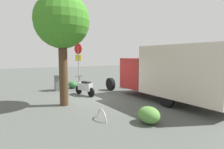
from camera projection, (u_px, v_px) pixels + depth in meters
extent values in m
plane|color=#494D49|center=(97.00, 98.00, 10.74)|extent=(60.00, 60.00, 0.00)
cylinder|color=black|center=(190.00, 93.00, 9.96)|extent=(0.92, 0.31, 0.90)
cylinder|color=black|center=(167.00, 98.00, 8.91)|extent=(0.92, 0.31, 0.90)
cylinder|color=black|center=(131.00, 82.00, 14.19)|extent=(0.92, 0.31, 0.90)
cylinder|color=black|center=(110.00, 84.00, 13.14)|extent=(0.92, 0.31, 0.90)
cube|color=beige|center=(187.00, 71.00, 8.97)|extent=(4.75, 2.52, 2.59)
cube|color=maroon|center=(141.00, 73.00, 11.74)|extent=(1.95, 2.22, 1.90)
cube|color=black|center=(141.00, 64.00, 11.68)|extent=(1.95, 2.07, 0.60)
cylinder|color=black|center=(79.00, 90.00, 11.92)|extent=(0.56, 0.27, 0.56)
cylinder|color=black|center=(91.00, 92.00, 11.07)|extent=(0.56, 0.27, 0.56)
cube|color=silver|center=(85.00, 87.00, 11.43)|extent=(1.15, 0.64, 0.48)
cube|color=black|center=(86.00, 83.00, 11.34)|extent=(0.69, 0.46, 0.12)
cylinder|color=slate|center=(79.00, 81.00, 11.83)|extent=(0.29, 0.15, 0.69)
cylinder|color=black|center=(79.00, 76.00, 11.79)|extent=(0.21, 0.54, 0.04)
cylinder|color=#9E9EA3|center=(79.00, 68.00, 12.98)|extent=(0.08, 0.08, 3.19)
cylinder|color=red|center=(78.00, 49.00, 12.82)|extent=(0.71, 0.32, 0.76)
cube|color=yellow|center=(78.00, 58.00, 12.89)|extent=(0.33, 0.33, 0.44)
cylinder|color=#47301E|center=(63.00, 73.00, 9.05)|extent=(0.43, 0.43, 3.27)
sphere|color=#397D22|center=(62.00, 21.00, 8.78)|extent=(2.70, 2.70, 2.70)
cube|color=slate|center=(58.00, 83.00, 13.07)|extent=(0.69, 0.56, 1.11)
torus|color=#B7B7BC|center=(102.00, 120.00, 7.14)|extent=(0.85, 0.09, 0.85)
ellipsoid|color=#2F6433|center=(73.00, 85.00, 13.96)|extent=(0.82, 0.67, 0.56)
ellipsoid|color=#50843A|center=(149.00, 115.00, 6.75)|extent=(0.92, 0.76, 0.63)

